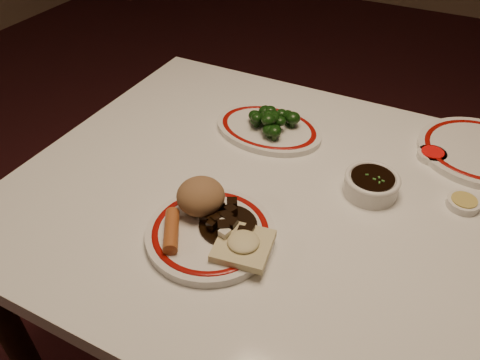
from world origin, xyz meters
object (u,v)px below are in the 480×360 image
object	(u,v)px
spring_roll	(171,231)
broccoli_plate	(268,129)
fried_wonton	(243,245)
stirfry_heap	(225,221)
main_plate	(211,233)
broccoli_pile	(272,119)
soy_bowl	(371,185)
dining_table	(299,231)
rice_mound	(201,196)

from	to	relation	value
spring_roll	broccoli_plate	xyz separation A→B (m)	(0.01, 0.41, -0.02)
fried_wonton	stirfry_heap	xyz separation A→B (m)	(-0.06, 0.04, 0.00)
stirfry_heap	main_plate	bearing A→B (deg)	-130.19
main_plate	broccoli_pile	distance (m)	0.38
stirfry_heap	soy_bowl	world-z (taller)	stirfry_heap
dining_table	spring_roll	size ratio (longest dim) A/B	12.40
dining_table	stirfry_heap	bearing A→B (deg)	-121.74
spring_roll	stirfry_heap	distance (m)	0.10
rice_mound	broccoli_pile	size ratio (longest dim) A/B	0.75
rice_mound	stirfry_heap	distance (m)	0.07
stirfry_heap	broccoli_pile	distance (m)	0.35
main_plate	rice_mound	size ratio (longest dim) A/B	3.43
fried_wonton	soy_bowl	distance (m)	0.31
stirfry_heap	broccoli_plate	xyz separation A→B (m)	(-0.07, 0.35, -0.02)
soy_bowl	main_plate	bearing A→B (deg)	-131.55
stirfry_heap	broccoli_pile	xyz separation A→B (m)	(-0.06, 0.35, 0.01)
broccoli_plate	broccoli_pile	xyz separation A→B (m)	(0.01, 0.00, 0.03)
dining_table	broccoli_pile	world-z (taller)	broccoli_pile
dining_table	broccoli_pile	size ratio (longest dim) A/B	9.65
rice_mound	broccoli_plate	distance (m)	0.33
rice_mound	broccoli_plate	world-z (taller)	rice_mound
stirfry_heap	broccoli_plate	bearing A→B (deg)	101.22
main_plate	broccoli_pile	world-z (taller)	broccoli_pile
spring_roll	broccoli_plate	distance (m)	0.42
dining_table	broccoli_plate	size ratio (longest dim) A/B	4.30
stirfry_heap	spring_roll	bearing A→B (deg)	-138.34
rice_mound	soy_bowl	distance (m)	0.35
rice_mound	broccoli_pile	distance (m)	0.33
stirfry_heap	broccoli_plate	world-z (taller)	stirfry_heap
fried_wonton	broccoli_pile	size ratio (longest dim) A/B	0.88
rice_mound	spring_roll	world-z (taller)	rice_mound
main_plate	soy_bowl	world-z (taller)	soy_bowl
main_plate	rice_mound	bearing A→B (deg)	136.11
spring_roll	soy_bowl	bearing A→B (deg)	15.80
dining_table	fried_wonton	world-z (taller)	fried_wonton
main_plate	broccoli_pile	xyz separation A→B (m)	(-0.04, 0.37, 0.03)
main_plate	stirfry_heap	xyz separation A→B (m)	(0.02, 0.02, 0.02)
fried_wonton	main_plate	bearing A→B (deg)	170.23
fried_wonton	broccoli_plate	bearing A→B (deg)	108.03
soy_bowl	broccoli_plate	bearing A→B (deg)	158.52
rice_mound	broccoli_plate	size ratio (longest dim) A/B	0.33
spring_roll	soy_bowl	distance (m)	0.42
fried_wonton	soy_bowl	bearing A→B (deg)	60.27
broccoli_plate	soy_bowl	size ratio (longest dim) A/B	2.52
main_plate	broccoli_plate	bearing A→B (deg)	97.71
dining_table	soy_bowl	size ratio (longest dim) A/B	10.83
broccoli_pile	dining_table	bearing A→B (deg)	-51.30
stirfry_heap	soy_bowl	distance (m)	0.32
broccoli_pile	spring_roll	bearing A→B (deg)	-91.84
fried_wonton	broccoli_plate	size ratio (longest dim) A/B	0.39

